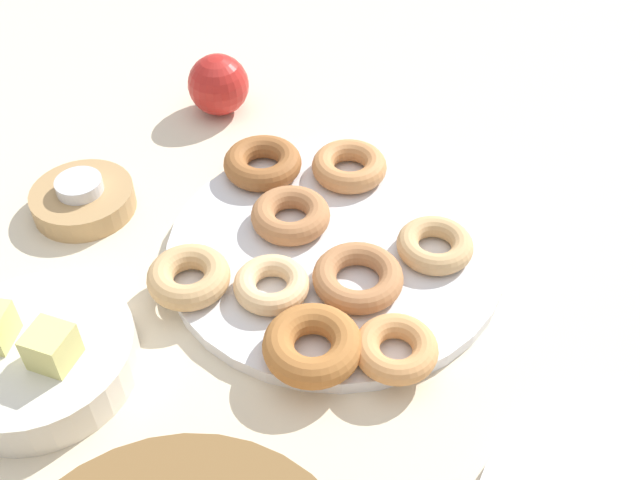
{
  "coord_description": "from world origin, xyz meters",
  "views": [
    {
      "loc": [
        -0.29,
        0.48,
        0.56
      ],
      "look_at": [
        0.0,
        0.03,
        0.05
      ],
      "focal_mm": 41.39,
      "sensor_mm": 36.0,
      "label": 1
    }
  ],
  "objects_px": {
    "donut_7": "(271,285)",
    "candle_holder": "(83,200)",
    "donut_8": "(263,163)",
    "donut_6": "(396,349)",
    "donut_2": "(358,277)",
    "donut_3": "(293,213)",
    "melon_chunk_left": "(51,347)",
    "donut_plate": "(335,249)",
    "donut_1": "(435,245)",
    "fruit_bowl": "(38,358)",
    "tealight": "(79,185)",
    "donut_5": "(313,345)",
    "apple": "(218,85)",
    "donut_4": "(189,277)",
    "donut_0": "(349,166)"
  },
  "relations": [
    {
      "from": "donut_plate",
      "to": "apple",
      "type": "relative_size",
      "value": 4.49
    },
    {
      "from": "donut_plate",
      "to": "donut_8",
      "type": "xyz_separation_m",
      "value": [
        0.14,
        -0.06,
        0.02
      ]
    },
    {
      "from": "donut_3",
      "to": "candle_holder",
      "type": "xyz_separation_m",
      "value": [
        0.22,
        0.1,
        -0.01
      ]
    },
    {
      "from": "fruit_bowl",
      "to": "melon_chunk_left",
      "type": "height_order",
      "value": "melon_chunk_left"
    },
    {
      "from": "donut_8",
      "to": "fruit_bowl",
      "type": "height_order",
      "value": "donut_8"
    },
    {
      "from": "donut_8",
      "to": "apple",
      "type": "relative_size",
      "value": 1.15
    },
    {
      "from": "fruit_bowl",
      "to": "apple",
      "type": "xyz_separation_m",
      "value": [
        0.12,
        -0.42,
        0.02
      ]
    },
    {
      "from": "donut_4",
      "to": "donut_6",
      "type": "xyz_separation_m",
      "value": [
        -0.22,
        -0.03,
        -0.0
      ]
    },
    {
      "from": "donut_5",
      "to": "donut_8",
      "type": "bearing_deg",
      "value": -44.56
    },
    {
      "from": "donut_4",
      "to": "tealight",
      "type": "relative_size",
      "value": 1.6
    },
    {
      "from": "donut_2",
      "to": "candle_holder",
      "type": "distance_m",
      "value": 0.33
    },
    {
      "from": "donut_3",
      "to": "apple",
      "type": "bearing_deg",
      "value": -33.73
    },
    {
      "from": "donut_0",
      "to": "donut_1",
      "type": "height_order",
      "value": "donut_0"
    },
    {
      "from": "apple",
      "to": "donut_7",
      "type": "bearing_deg",
      "value": 136.68
    },
    {
      "from": "candle_holder",
      "to": "donut_6",
      "type": "bearing_deg",
      "value": 179.5
    },
    {
      "from": "apple",
      "to": "donut_0",
      "type": "bearing_deg",
      "value": 169.65
    },
    {
      "from": "donut_4",
      "to": "donut_7",
      "type": "height_order",
      "value": "donut_4"
    },
    {
      "from": "donut_3",
      "to": "donut_plate",
      "type": "bearing_deg",
      "value": 175.47
    },
    {
      "from": "donut_8",
      "to": "candle_holder",
      "type": "xyz_separation_m",
      "value": [
        0.14,
        0.15,
        -0.02
      ]
    },
    {
      "from": "donut_3",
      "to": "donut_4",
      "type": "relative_size",
      "value": 1.04
    },
    {
      "from": "donut_0",
      "to": "donut_1",
      "type": "xyz_separation_m",
      "value": [
        -0.14,
        0.06,
        -0.0
      ]
    },
    {
      "from": "donut_7",
      "to": "candle_holder",
      "type": "bearing_deg",
      "value": -0.01
    },
    {
      "from": "donut_1",
      "to": "donut_6",
      "type": "relative_size",
      "value": 1.04
    },
    {
      "from": "donut_6",
      "to": "donut_7",
      "type": "bearing_deg",
      "value": -1.42
    },
    {
      "from": "donut_plate",
      "to": "donut_2",
      "type": "height_order",
      "value": "donut_2"
    },
    {
      "from": "donut_1",
      "to": "donut_2",
      "type": "xyz_separation_m",
      "value": [
        0.04,
        0.08,
        0.0
      ]
    },
    {
      "from": "donut_2",
      "to": "candle_holder",
      "type": "xyz_separation_m",
      "value": [
        0.33,
        0.05,
        -0.01
      ]
    },
    {
      "from": "donut_6",
      "to": "fruit_bowl",
      "type": "relative_size",
      "value": 0.43
    },
    {
      "from": "donut_plate",
      "to": "melon_chunk_left",
      "type": "relative_size",
      "value": 9.94
    },
    {
      "from": "donut_7",
      "to": "melon_chunk_left",
      "type": "distance_m",
      "value": 0.21
    },
    {
      "from": "tealight",
      "to": "donut_0",
      "type": "bearing_deg",
      "value": -139.25
    },
    {
      "from": "donut_6",
      "to": "donut_3",
      "type": "bearing_deg",
      "value": -29.02
    },
    {
      "from": "donut_7",
      "to": "tealight",
      "type": "distance_m",
      "value": 0.26
    },
    {
      "from": "donut_plate",
      "to": "tealight",
      "type": "relative_size",
      "value": 6.9
    },
    {
      "from": "donut_2",
      "to": "candle_holder",
      "type": "height_order",
      "value": "donut_2"
    },
    {
      "from": "donut_0",
      "to": "donut_5",
      "type": "distance_m",
      "value": 0.27
    },
    {
      "from": "donut_plate",
      "to": "donut_2",
      "type": "bearing_deg",
      "value": 142.38
    },
    {
      "from": "tealight",
      "to": "donut_3",
      "type": "bearing_deg",
      "value": -156.36
    },
    {
      "from": "donut_1",
      "to": "fruit_bowl",
      "type": "distance_m",
      "value": 0.4
    },
    {
      "from": "donut_6",
      "to": "donut_7",
      "type": "relative_size",
      "value": 1.03
    },
    {
      "from": "donut_2",
      "to": "donut_7",
      "type": "distance_m",
      "value": 0.09
    },
    {
      "from": "donut_5",
      "to": "donut_3",
      "type": "bearing_deg",
      "value": -50.16
    },
    {
      "from": "donut_4",
      "to": "donut_8",
      "type": "bearing_deg",
      "value": -76.52
    },
    {
      "from": "donut_1",
      "to": "donut_6",
      "type": "bearing_deg",
      "value": 102.18
    },
    {
      "from": "donut_plate",
      "to": "donut_1",
      "type": "distance_m",
      "value": 0.11
    },
    {
      "from": "melon_chunk_left",
      "to": "donut_5",
      "type": "bearing_deg",
      "value": -141.25
    },
    {
      "from": "donut_1",
      "to": "melon_chunk_left",
      "type": "xyz_separation_m",
      "value": [
        0.21,
        0.32,
        0.03
      ]
    },
    {
      "from": "donut_6",
      "to": "donut_2",
      "type": "bearing_deg",
      "value": -37.75
    },
    {
      "from": "donut_0",
      "to": "melon_chunk_left",
      "type": "height_order",
      "value": "melon_chunk_left"
    },
    {
      "from": "donut_4",
      "to": "donut_7",
      "type": "relative_size",
      "value": 1.1
    }
  ]
}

